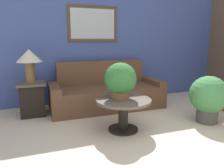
# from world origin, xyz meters

# --- Properties ---
(wall_back) EXTENTS (7.44, 0.09, 2.60)m
(wall_back) POSITION_xyz_m (-0.01, 3.07, 1.31)
(wall_back) COLOR #42569E
(wall_back) RESTS_ON ground_plane
(couch_main) EXTENTS (2.22, 0.90, 0.92)m
(couch_main) POSITION_xyz_m (-0.32, 2.50, 0.29)
(couch_main) COLOR brown
(couch_main) RESTS_ON ground_plane
(coffee_table) EXTENTS (0.83, 0.83, 0.49)m
(coffee_table) POSITION_xyz_m (-0.45, 1.30, 0.35)
(coffee_table) COLOR black
(coffee_table) RESTS_ON ground_plane
(side_table) EXTENTS (0.48, 0.48, 0.60)m
(side_table) POSITION_xyz_m (-1.73, 2.49, 0.31)
(side_table) COLOR black
(side_table) RESTS_ON ground_plane
(table_lamp) EXTENTS (0.44, 0.44, 0.59)m
(table_lamp) POSITION_xyz_m (-1.73, 2.49, 1.02)
(table_lamp) COLOR brown
(table_lamp) RESTS_ON side_table
(potted_plant_on_table) EXTENTS (0.48, 0.48, 0.54)m
(potted_plant_on_table) POSITION_xyz_m (-0.48, 1.34, 0.77)
(potted_plant_on_table) COLOR brown
(potted_plant_on_table) RESTS_ON coffee_table
(potted_plant_floor) EXTENTS (0.62, 0.62, 0.78)m
(potted_plant_floor) POSITION_xyz_m (1.00, 1.14, 0.43)
(potted_plant_floor) COLOR #4C4742
(potted_plant_floor) RESTS_ON ground_plane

